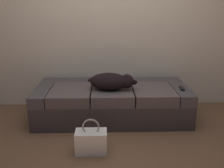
{
  "coord_description": "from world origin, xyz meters",
  "views": [
    {
      "loc": [
        -0.09,
        -2.16,
        1.44
      ],
      "look_at": [
        0.0,
        0.91,
        0.49
      ],
      "focal_mm": 40.01,
      "sensor_mm": 36.0,
      "label": 1
    }
  ],
  "objects_px": {
    "handbag": "(91,142)",
    "couch": "(112,102)",
    "tv_remote": "(182,88)",
    "dog_dark": "(112,81)"
  },
  "relations": [
    {
      "from": "dog_dark",
      "to": "tv_remote",
      "type": "xyz_separation_m",
      "value": [
        0.89,
        -0.0,
        -0.1
      ]
    },
    {
      "from": "couch",
      "to": "handbag",
      "type": "distance_m",
      "value": 0.9
    },
    {
      "from": "handbag",
      "to": "couch",
      "type": "bearing_deg",
      "value": 74.73
    },
    {
      "from": "couch",
      "to": "dog_dark",
      "type": "relative_size",
      "value": 3.1
    },
    {
      "from": "handbag",
      "to": "tv_remote",
      "type": "bearing_deg",
      "value": 32.89
    },
    {
      "from": "handbag",
      "to": "dog_dark",
      "type": "bearing_deg",
      "value": 72.45
    },
    {
      "from": "tv_remote",
      "to": "handbag",
      "type": "relative_size",
      "value": 0.4
    },
    {
      "from": "couch",
      "to": "tv_remote",
      "type": "distance_m",
      "value": 0.93
    },
    {
      "from": "tv_remote",
      "to": "handbag",
      "type": "bearing_deg",
      "value": -141.34
    },
    {
      "from": "couch",
      "to": "tv_remote",
      "type": "relative_size",
      "value": 13.24
    }
  ]
}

